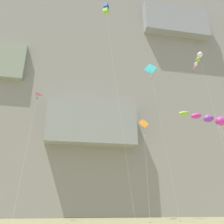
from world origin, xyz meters
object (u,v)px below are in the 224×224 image
at_px(kite_diamond_high_center, 151,71).
at_px(kite_diamond_far_left, 144,126).
at_px(kite_windsock_high_left, 198,60).
at_px(kite_delta_mid_center, 35,102).
at_px(kite_box_low_right, 106,9).
at_px(kite_windsock_low_left, 210,119).

xyz_separation_m(kite_diamond_high_center, kite_diamond_far_left, (-1.41, 1.32, -10.19)).
bearing_deg(kite_windsock_high_left, kite_delta_mid_center, 157.88).
xyz_separation_m(kite_delta_mid_center, kite_box_low_right, (10.24, -2.92, 17.20)).
distance_m(kite_windsock_low_left, kite_diamond_far_left, 19.42).
height_order(kite_diamond_high_center, kite_box_low_right, kite_box_low_right).
distance_m(kite_diamond_high_center, kite_windsock_high_left, 10.98).
distance_m(kite_windsock_low_left, kite_diamond_high_center, 23.38).
bearing_deg(kite_windsock_high_left, kite_windsock_low_left, -123.15).
bearing_deg(kite_box_low_right, kite_delta_mid_center, 164.07).
bearing_deg(kite_box_low_right, kite_diamond_far_left, 33.95).
bearing_deg(kite_diamond_far_left, kite_windsock_low_left, -91.10).
height_order(kite_delta_mid_center, kite_box_low_right, kite_box_low_right).
height_order(kite_box_low_right, kite_windsock_high_left, kite_box_low_right).
distance_m(kite_box_low_right, kite_diamond_far_left, 21.34).
distance_m(kite_diamond_high_center, kite_diamond_far_left, 10.37).
bearing_deg(kite_diamond_high_center, kite_delta_mid_center, -177.73).
bearing_deg(kite_delta_mid_center, kite_diamond_high_center, 2.27).
relative_size(kite_windsock_low_left, kite_delta_mid_center, 0.55).
relative_size(kite_diamond_high_center, kite_box_low_right, 0.76).
bearing_deg(kite_windsock_low_left, kite_box_low_right, 117.41).
relative_size(kite_windsock_low_left, kite_diamond_far_left, 0.60).
bearing_deg(kite_windsock_low_left, kite_windsock_high_left, 56.85).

